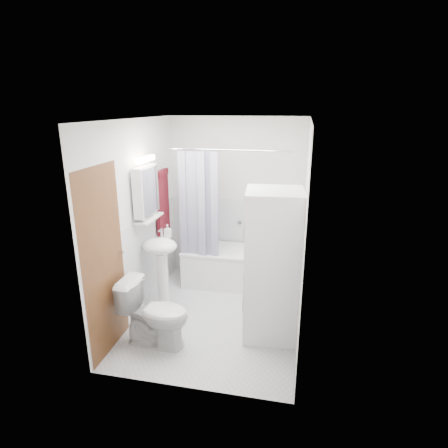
% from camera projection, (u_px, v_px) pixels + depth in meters
% --- Properties ---
extents(floor, '(2.60, 2.60, 0.00)m').
position_uv_depth(floor, '(217.00, 315.00, 4.74)').
color(floor, silver).
rests_on(floor, ground).
extents(room_walls, '(2.60, 2.60, 2.60)m').
position_uv_depth(room_walls, '(217.00, 202.00, 4.29)').
color(room_walls, white).
rests_on(room_walls, ground).
extents(wainscot, '(1.98, 2.58, 2.58)m').
position_uv_depth(wainscot, '(222.00, 263.00, 4.83)').
color(wainscot, white).
rests_on(wainscot, ground).
extents(door, '(0.05, 2.00, 2.00)m').
position_uv_depth(door, '(122.00, 252.00, 4.11)').
color(door, brown).
rests_on(door, ground).
extents(bathtub, '(1.41, 0.67, 0.54)m').
position_uv_depth(bathtub, '(232.00, 265.00, 5.50)').
color(bathtub, white).
rests_on(bathtub, ground).
extents(tub_spout, '(0.04, 0.12, 0.04)m').
position_uv_depth(tub_spout, '(250.00, 223.00, 5.60)').
color(tub_spout, silver).
rests_on(tub_spout, room_walls).
extents(curtain_rod, '(1.59, 0.02, 0.02)m').
position_uv_depth(curtain_rod, '(229.00, 150.00, 4.73)').
color(curtain_rod, silver).
rests_on(curtain_rod, room_walls).
extents(shower_curtain, '(0.55, 0.02, 1.45)m').
position_uv_depth(shower_curtain, '(198.00, 206.00, 5.04)').
color(shower_curtain, '#181448').
rests_on(shower_curtain, curtain_rod).
extents(sink, '(0.44, 0.37, 1.04)m').
position_uv_depth(sink, '(161.00, 257.00, 4.75)').
color(sink, white).
rests_on(sink, ground).
extents(medicine_cabinet, '(0.13, 0.50, 0.71)m').
position_uv_depth(medicine_cabinet, '(146.00, 189.00, 4.54)').
color(medicine_cabinet, white).
rests_on(medicine_cabinet, room_walls).
extents(shelf, '(0.18, 0.54, 0.02)m').
position_uv_depth(shelf, '(149.00, 218.00, 4.65)').
color(shelf, silver).
rests_on(shelf, room_walls).
extents(shower_caddy, '(0.22, 0.06, 0.02)m').
position_uv_depth(shower_caddy, '(253.00, 204.00, 5.49)').
color(shower_caddy, silver).
rests_on(shower_caddy, room_walls).
extents(towel, '(0.07, 0.38, 0.91)m').
position_uv_depth(towel, '(163.00, 201.00, 5.19)').
color(towel, '#4C0B0C').
rests_on(towel, room_walls).
extents(washer_dryer, '(0.66, 0.66, 1.70)m').
position_uv_depth(washer_dryer, '(272.00, 266.00, 4.13)').
color(washer_dryer, white).
rests_on(washer_dryer, ground).
extents(toilet, '(0.77, 0.45, 0.74)m').
position_uv_depth(toilet, '(155.00, 314.00, 4.08)').
color(toilet, white).
rests_on(toilet, ground).
extents(soap_pump, '(0.08, 0.17, 0.08)m').
position_uv_depth(soap_pump, '(168.00, 234.00, 4.83)').
color(soap_pump, gray).
rests_on(soap_pump, sink).
extents(shelf_bottle, '(0.07, 0.18, 0.07)m').
position_uv_depth(shelf_bottle, '(144.00, 218.00, 4.49)').
color(shelf_bottle, gray).
rests_on(shelf_bottle, shelf).
extents(shelf_cup, '(0.10, 0.09, 0.10)m').
position_uv_depth(shelf_cup, '(152.00, 211.00, 4.74)').
color(shelf_cup, gray).
rests_on(shelf_cup, shelf).
extents(shampoo_a, '(0.13, 0.17, 0.13)m').
position_uv_depth(shampoo_a, '(259.00, 200.00, 5.45)').
color(shampoo_a, gray).
rests_on(shampoo_a, shower_caddy).
extents(shampoo_b, '(0.08, 0.21, 0.08)m').
position_uv_depth(shampoo_b, '(268.00, 202.00, 5.44)').
color(shampoo_b, navy).
rests_on(shampoo_b, shower_caddy).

